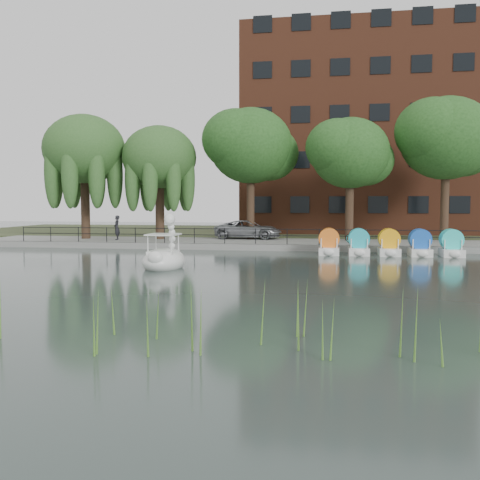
% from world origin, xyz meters
% --- Properties ---
extents(ground_plane, '(120.00, 120.00, 0.00)m').
position_xyz_m(ground_plane, '(0.00, 0.00, 0.00)').
color(ground_plane, '#414F4C').
extents(promenade, '(40.00, 6.00, 0.40)m').
position_xyz_m(promenade, '(0.00, 16.00, 0.20)').
color(promenade, gray).
rests_on(promenade, ground_plane).
extents(kerb, '(40.00, 0.25, 0.40)m').
position_xyz_m(kerb, '(0.00, 13.05, 0.20)').
color(kerb, gray).
rests_on(kerb, ground_plane).
extents(land_strip, '(60.00, 22.00, 0.36)m').
position_xyz_m(land_strip, '(0.00, 30.00, 0.18)').
color(land_strip, '#47512D').
rests_on(land_strip, ground_plane).
extents(railing, '(32.00, 0.05, 1.00)m').
position_xyz_m(railing, '(0.00, 13.25, 1.15)').
color(railing, black).
rests_on(railing, promenade).
extents(apartment_building, '(20.00, 10.07, 18.00)m').
position_xyz_m(apartment_building, '(7.00, 29.97, 9.36)').
color(apartment_building, '#4C1E16').
rests_on(apartment_building, land_strip).
extents(willow_left, '(5.88, 5.88, 9.01)m').
position_xyz_m(willow_left, '(-13.00, 16.50, 6.87)').
color(willow_left, '#473323').
rests_on(willow_left, promenade).
extents(willow_mid, '(5.32, 5.32, 8.15)m').
position_xyz_m(willow_mid, '(-7.50, 17.00, 6.25)').
color(willow_mid, '#473323').
rests_on(willow_mid, promenade).
extents(broadleaf_center, '(6.00, 6.00, 9.25)m').
position_xyz_m(broadleaf_center, '(-1.00, 18.00, 7.06)').
color(broadleaf_center, '#473323').
rests_on(broadleaf_center, promenade).
extents(broadleaf_right, '(5.40, 5.40, 8.32)m').
position_xyz_m(broadleaf_right, '(6.00, 17.50, 6.39)').
color(broadleaf_right, '#473323').
rests_on(broadleaf_right, promenade).
extents(broadleaf_far, '(6.30, 6.30, 9.71)m').
position_xyz_m(broadleaf_far, '(12.50, 18.50, 7.40)').
color(broadleaf_far, '#473323').
rests_on(broadleaf_far, promenade).
extents(minivan, '(2.77, 5.65, 1.55)m').
position_xyz_m(minivan, '(-1.19, 18.11, 1.17)').
color(minivan, gray).
rests_on(minivan, promenade).
extents(bicycle, '(1.32, 1.80, 1.00)m').
position_xyz_m(bicycle, '(6.46, 15.02, 0.90)').
color(bicycle, gray).
rests_on(bicycle, promenade).
extents(pedestrian, '(0.67, 0.82, 1.98)m').
position_xyz_m(pedestrian, '(-10.18, 15.47, 1.39)').
color(pedestrian, black).
rests_on(pedestrian, promenade).
extents(swan_boat, '(1.88, 3.09, 2.50)m').
position_xyz_m(swan_boat, '(-2.96, 3.42, 0.55)').
color(swan_boat, white).
rests_on(swan_boat, ground_plane).
extents(pedal_boat_row, '(7.95, 1.70, 1.40)m').
position_xyz_m(pedal_boat_row, '(7.99, 11.16, 0.61)').
color(pedal_boat_row, white).
rests_on(pedal_boat_row, ground_plane).
extents(reed_bank, '(24.00, 2.40, 1.20)m').
position_xyz_m(reed_bank, '(2.00, -9.50, 0.60)').
color(reed_bank, '#669938').
rests_on(reed_bank, ground_plane).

